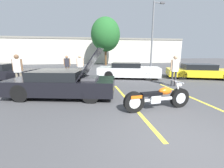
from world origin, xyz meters
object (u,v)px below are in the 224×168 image
object	(u,v)px
show_car_hood_open	(63,83)
parked_car_right_row	(200,71)
spectator_near_motorcycle	(67,64)
parked_car_left_row	(1,72)
spectator_midground	(175,68)
spectator_by_show_car	(80,65)
spectator_far_lot	(18,68)
light_pole	(153,33)
parked_car_mid_row	(128,71)
tree_background	(106,35)
motorcycle	(158,98)

from	to	relation	value
show_car_hood_open	parked_car_right_row	xyz separation A→B (m)	(9.58, 3.20, -0.07)
spectator_near_motorcycle	parked_car_left_row	bearing A→B (deg)	-169.58
show_car_hood_open	spectator_midground	bearing A→B (deg)	22.59
parked_car_right_row	spectator_by_show_car	world-z (taller)	spectator_by_show_car
show_car_hood_open	spectator_midground	world-z (taller)	show_car_hood_open
spectator_near_motorcycle	spectator_far_lot	distance (m)	4.33
light_pole	spectator_by_show_car	world-z (taller)	light_pole
parked_car_mid_row	spectator_by_show_car	distance (m)	3.68
tree_background	light_pole	bearing A→B (deg)	-60.94
parked_car_right_row	spectator_near_motorcycle	bearing A→B (deg)	-173.47
spectator_near_motorcycle	spectator_by_show_car	xyz separation A→B (m)	(1.06, -0.97, 0.03)
spectator_far_lot	parked_car_mid_row	bearing A→B (deg)	17.97
light_pole	parked_car_mid_row	xyz separation A→B (m)	(-3.85, -4.30, -3.28)
motorcycle	parked_car_right_row	xyz separation A→B (m)	(6.13, 5.41, 0.12)
light_pole	spectator_by_show_car	size ratio (longest dim) A/B	4.01
parked_car_mid_row	parked_car_left_row	size ratio (longest dim) A/B	1.00
parked_car_mid_row	spectator_far_lot	size ratio (longest dim) A/B	2.65
light_pole	show_car_hood_open	bearing A→B (deg)	-133.52
motorcycle	show_car_hood_open	bearing A→B (deg)	141.46
spectator_midground	parked_car_left_row	bearing A→B (deg)	160.42
spectator_far_lot	parked_car_left_row	bearing A→B (deg)	128.09
tree_background	spectator_far_lot	distance (m)	15.65
light_pole	motorcycle	world-z (taller)	light_pole
spectator_far_lot	motorcycle	bearing A→B (deg)	-34.95
motorcycle	spectator_midground	size ratio (longest dim) A/B	1.40
parked_car_right_row	spectator_far_lot	distance (m)	12.23
parked_car_mid_row	spectator_far_lot	xyz separation A→B (m)	(-6.81, -2.21, 0.53)
show_car_hood_open	spectator_near_motorcycle	size ratio (longest dim) A/B	2.89
show_car_hood_open	spectator_near_motorcycle	world-z (taller)	show_car_hood_open
motorcycle	parked_car_left_row	size ratio (longest dim) A/B	0.51
motorcycle	parked_car_mid_row	xyz separation A→B (m)	(0.78, 6.42, 0.17)
parked_car_left_row	spectator_midground	distance (m)	11.66
light_pole	spectator_far_lot	distance (m)	12.79
light_pole	spectator_near_motorcycle	world-z (taller)	light_pole
light_pole	parked_car_left_row	bearing A→B (deg)	-164.64
spectator_midground	show_car_hood_open	bearing A→B (deg)	-170.28
parked_car_mid_row	tree_background	bearing A→B (deg)	107.52
light_pole	parked_car_right_row	distance (m)	6.45
parked_car_left_row	spectator_near_motorcycle	distance (m)	4.55
spectator_midground	parked_car_mid_row	bearing A→B (deg)	120.42
spectator_near_motorcycle	spectator_midground	size ratio (longest dim) A/B	0.95
show_car_hood_open	parked_car_mid_row	bearing A→B (deg)	57.71
tree_background	show_car_hood_open	bearing A→B (deg)	-104.36
motorcycle	parked_car_left_row	xyz separation A→B (m)	(-8.34, 7.16, 0.16)
motorcycle	show_car_hood_open	size ratio (longest dim) A/B	0.51
spectator_midground	spectator_by_show_car	bearing A→B (deg)	145.51
spectator_by_show_car	spectator_far_lot	world-z (taller)	spectator_far_lot
spectator_near_motorcycle	spectator_by_show_car	size ratio (longest dim) A/B	0.98
parked_car_right_row	spectator_by_show_car	size ratio (longest dim) A/B	2.92
parked_car_right_row	spectator_near_motorcycle	size ratio (longest dim) A/B	2.99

